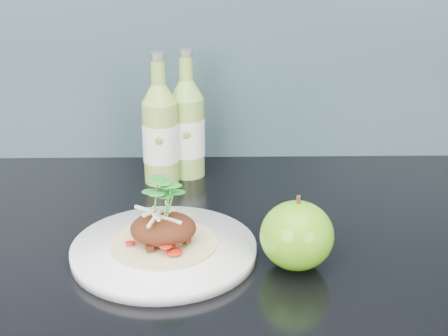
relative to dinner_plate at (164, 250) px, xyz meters
The scene contains 5 objects.
dinner_plate is the anchor object (origin of this frame).
pork_taco 0.04m from the dinner_plate, 90.00° to the left, with size 0.14×0.14×0.09m.
green_apple 0.18m from the dinner_plate, 10.58° to the right, with size 0.12×0.12×0.10m.
cider_bottle_left 0.27m from the dinner_plate, 94.92° to the left, with size 0.08×0.08×0.22m.
cider_bottle_right 0.30m from the dinner_plate, 85.87° to the left, with size 0.08×0.08×0.22m.
Camera 1 is at (0.03, 0.87, 1.30)m, focal length 50.00 mm.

